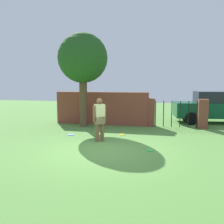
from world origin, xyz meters
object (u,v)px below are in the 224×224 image
Objects in this scene: frisbee_green at (149,150)px; frisbee_blue at (71,135)px; frisbee_yellow at (122,134)px; person at (100,118)px; car at (214,107)px; tree at (83,59)px.

frisbee_green and frisbee_blue have the same top height.
frisbee_yellow is at bearing 16.00° from frisbee_blue.
person is at bearing -112.24° from frisbee_yellow.
person is 0.37× the size of car.
frisbee_green is 3.79m from frisbee_blue.
frisbee_blue is 2.15m from frisbee_yellow.
tree is at bearing 96.01° from frisbee_blue.
person is at bearing 156.43° from frisbee_green.
person reaches higher than frisbee_green.
car is 16.25× the size of frisbee_yellow.
car is at bearing 66.26° from frisbee_green.
car reaches higher than frisbee_yellow.
tree is 4.32m from frisbee_yellow.
frisbee_green is 1.00× the size of frisbee_yellow.
car is at bearing 38.00° from frisbee_blue.
frisbee_green is at bearing 111.93° from person.
frisbee_green is (3.65, -3.76, -3.33)m from tree.
car is 7.21m from frisbee_green.
frisbee_blue is (-3.43, 1.63, 0.00)m from frisbee_green.
tree is at bearing -103.87° from person.
frisbee_blue is 1.00× the size of frisbee_yellow.
tree reaches higher than frisbee_blue.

